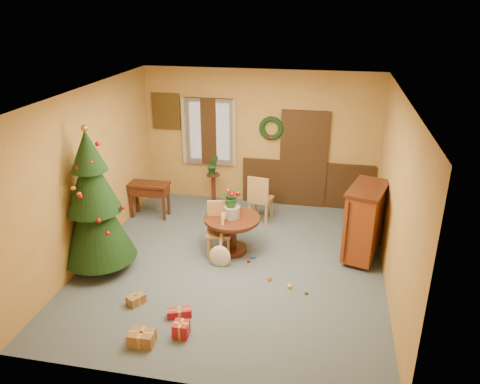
% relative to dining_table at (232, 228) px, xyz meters
% --- Properties ---
extents(room_envelope, '(5.50, 5.50, 5.50)m').
position_rel_dining_table_xyz_m(room_envelope, '(0.31, 2.30, 0.64)').
color(room_envelope, '#3D4959').
rests_on(room_envelope, ground).
extents(dining_table, '(0.99, 0.99, 0.68)m').
position_rel_dining_table_xyz_m(dining_table, '(0.00, 0.00, 0.00)').
color(dining_table, '#33150B').
rests_on(dining_table, floor).
extents(urn, '(0.28, 0.28, 0.21)m').
position_rel_dining_table_xyz_m(urn, '(-0.00, 0.00, 0.31)').
color(urn, slate).
rests_on(urn, dining_table).
extents(centerpiece_plant, '(0.33, 0.29, 0.37)m').
position_rel_dining_table_xyz_m(centerpiece_plant, '(0.00, 0.00, 0.59)').
color(centerpiece_plant, '#1E4C23').
rests_on(centerpiece_plant, urn).
extents(chair_near, '(0.48, 0.48, 0.96)m').
position_rel_dining_table_xyz_m(chair_near, '(-0.21, -0.09, 0.04)').
color(chair_near, brown).
rests_on(chair_near, floor).
extents(chair_far, '(0.50, 0.50, 0.99)m').
position_rel_dining_table_xyz_m(chair_far, '(0.29, 1.31, 0.06)').
color(chair_far, brown).
rests_on(chair_far, floor).
extents(guitar, '(0.43, 0.60, 0.85)m').
position_rel_dining_table_xyz_m(guitar, '(-0.10, -0.51, -0.04)').
color(guitar, beige).
rests_on(guitar, floor).
extents(plant_stand, '(0.29, 0.29, 0.75)m').
position_rel_dining_table_xyz_m(plant_stand, '(-0.81, 1.84, -0.01)').
color(plant_stand, '#33150B').
rests_on(plant_stand, floor).
extents(stand_plant, '(0.29, 0.26, 0.43)m').
position_rel_dining_table_xyz_m(stand_plant, '(-0.81, 1.84, 0.49)').
color(stand_plant, '#19471E').
rests_on(stand_plant, plant_stand).
extents(christmas_tree, '(1.20, 1.20, 2.48)m').
position_rel_dining_table_xyz_m(christmas_tree, '(-2.04, -0.96, 0.70)').
color(christmas_tree, '#382111').
rests_on(christmas_tree, floor).
extents(writing_desk, '(0.82, 0.41, 0.73)m').
position_rel_dining_table_xyz_m(writing_desk, '(-1.98, 1.13, 0.07)').
color(writing_desk, '#33150B').
rests_on(writing_desk, floor).
extents(sideboard, '(0.82, 1.15, 1.33)m').
position_rel_dining_table_xyz_m(sideboard, '(2.26, 0.24, 0.24)').
color(sideboard, '#5E1A0A').
rests_on(sideboard, floor).
extents(gift_a, '(0.35, 0.26, 0.18)m').
position_rel_dining_table_xyz_m(gift_a, '(-0.66, -2.60, -0.39)').
color(gift_a, brown).
rests_on(gift_a, floor).
extents(gift_b, '(0.21, 0.21, 0.21)m').
position_rel_dining_table_xyz_m(gift_b, '(-0.20, -2.35, -0.37)').
color(gift_b, maroon).
rests_on(gift_b, floor).
extents(gift_c, '(0.28, 0.31, 0.14)m').
position_rel_dining_table_xyz_m(gift_c, '(-1.08, -1.79, -0.41)').
color(gift_c, brown).
rests_on(gift_c, floor).
extents(gift_d, '(0.37, 0.25, 0.12)m').
position_rel_dining_table_xyz_m(gift_d, '(-0.35, -1.96, -0.42)').
color(gift_d, maroon).
rests_on(gift_d, floor).
extents(toy_a, '(0.09, 0.08, 0.05)m').
position_rel_dining_table_xyz_m(toy_a, '(0.42, -0.18, -0.45)').
color(toy_a, '#2848AF').
rests_on(toy_a, floor).
extents(toy_b, '(0.06, 0.06, 0.06)m').
position_rel_dining_table_xyz_m(toy_b, '(1.39, -1.06, -0.45)').
color(toy_b, '#298925').
rests_on(toy_b, floor).
extents(toy_c, '(0.06, 0.08, 0.05)m').
position_rel_dining_table_xyz_m(toy_c, '(1.12, -0.95, -0.45)').
color(toy_c, gold).
rests_on(toy_c, floor).
extents(toy_d, '(0.06, 0.06, 0.06)m').
position_rel_dining_table_xyz_m(toy_d, '(0.36, -0.32, -0.45)').
color(toy_d, '#AE0B0E').
rests_on(toy_d, floor).
extents(toy_e, '(0.09, 0.08, 0.05)m').
position_rel_dining_table_xyz_m(toy_e, '(0.78, -0.80, -0.45)').
color(toy_e, gold).
rests_on(toy_e, floor).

